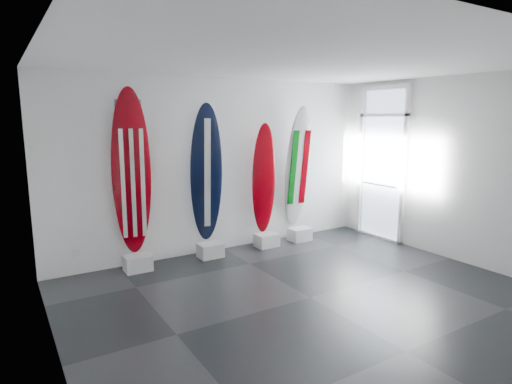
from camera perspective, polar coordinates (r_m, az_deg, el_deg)
floor at (r=5.81m, az=7.23°, el=-13.84°), size 6.00×6.00×0.00m
ceiling at (r=5.36m, az=7.96°, el=17.00°), size 6.00×6.00×0.00m
wall_back at (r=7.47m, az=-4.65°, el=3.51°), size 6.00×0.00×6.00m
wall_left at (r=4.21m, az=-25.99°, el=-2.51°), size 0.00×5.00×5.00m
wall_right at (r=7.63m, az=25.35°, el=2.72°), size 0.00×5.00×5.00m
display_block_usa at (r=6.89m, az=-15.54°, el=-9.16°), size 0.40×0.30×0.24m
surfboard_usa at (r=6.67m, az=-16.33°, el=2.45°), size 0.61×0.35×2.54m
display_block_navy at (r=7.30m, az=-6.13°, el=-7.75°), size 0.40×0.30×0.24m
surfboard_navy at (r=7.11m, az=-6.67°, el=2.37°), size 0.62×0.53×2.34m
display_block_swiss at (r=7.83m, az=1.44°, el=-6.46°), size 0.40×0.30×0.24m
surfboard_swiss at (r=7.68m, az=1.06°, el=1.77°), size 0.48×0.25×2.00m
display_block_italy at (r=8.26m, az=5.88°, el=-5.65°), size 0.40×0.30×0.24m
surfboard_italy at (r=8.09m, az=5.60°, el=3.23°), size 0.56×0.45×2.32m
wall_outlet at (r=6.94m, az=-22.89°, el=-7.46°), size 0.09×0.02×0.13m
glass_door at (r=8.55m, az=16.49°, el=3.45°), size 0.12×1.16×2.85m
balcony at (r=9.71m, az=21.48°, el=-1.63°), size 2.80×2.20×1.20m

